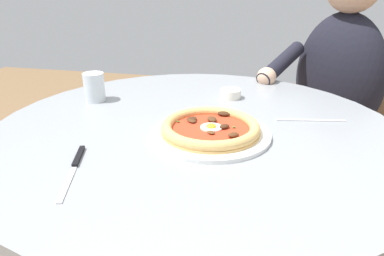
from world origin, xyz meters
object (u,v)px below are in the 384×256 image
Objects in this scene: dining_table at (196,166)px; pizza_on_plate at (210,129)px; steak_knife at (76,164)px; water_glass at (94,89)px; cafe_chair_diner at (347,115)px; diner_person at (331,123)px; ramekin_capers at (231,93)px; fork_utensil at (311,120)px.

dining_table is 3.61× the size of pizza_on_plate.
dining_table is 0.34m from steak_knife.
water_glass is at bearing 157.78° from dining_table.
cafe_chair_diner reaches higher than steak_knife.
diner_person is at bearing 53.73° from steak_knife.
ramekin_capers reaches higher than fork_utensil.
ramekin_capers reaches higher than dining_table.
cafe_chair_diner is at bearing 53.81° from steak_knife.
diner_person is (0.44, 0.64, -0.10)m from dining_table.
cafe_chair_diner is (0.47, 0.50, -0.23)m from ramekin_capers.
steak_knife is at bearing -144.67° from fork_utensil.
pizza_on_plate is at bearing -44.79° from dining_table.
ramekin_capers is at bearing 61.98° from steak_knife.
dining_table is 1.28× the size of cafe_chair_diner.
ramekin_capers is at bearing -134.93° from diner_person.
pizza_on_plate is at bearing -148.76° from fork_utensil.
water_glass reaches higher than steak_knife.
steak_knife is 0.25× the size of cafe_chair_diner.
ramekin_capers is 0.35× the size of fork_utensil.
diner_person is at bearing 55.22° from dining_table.
pizza_on_plate is 0.96m from cafe_chair_diner.
water_glass reaches higher than fork_utensil.
pizza_on_plate is 0.44m from water_glass.
water_glass reaches higher than ramekin_capers.
steak_knife is at bearing -126.27° from diner_person.
steak_knife is at bearing -118.02° from ramekin_capers.
diner_person is (0.65, 0.89, -0.22)m from steak_knife.
pizza_on_plate is (0.04, -0.04, 0.13)m from dining_table.
steak_knife reaches higher than fork_utensil.
diner_person is 0.14m from cafe_chair_diner.
fork_utensil is 0.72m from cafe_chair_diner.
steak_knife is 1.12m from diner_person.
fork_utensil is (0.25, 0.15, -0.01)m from pizza_on_plate.
pizza_on_plate reaches higher than ramekin_capers.
dining_table is 0.78m from diner_person.
steak_knife is at bearing -129.84° from dining_table.
diner_person reaches higher than fork_utensil.
pizza_on_plate is 0.29m from fork_utensil.
dining_table is at bearing -124.91° from cafe_chair_diner.
diner_person reaches higher than steak_knife.
water_glass reaches higher than pizza_on_plate.
dining_table is 12.20× the size of water_glass.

